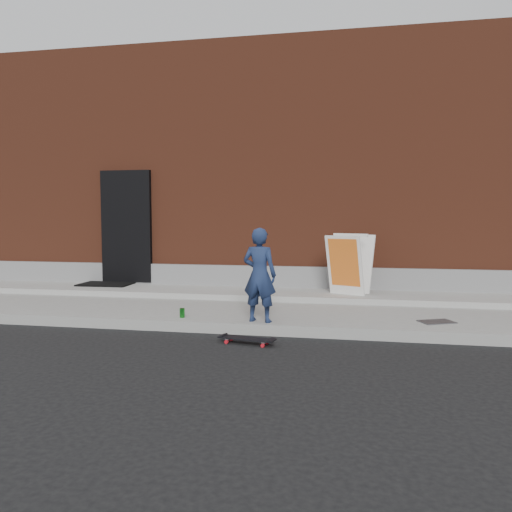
% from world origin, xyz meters
% --- Properties ---
extents(ground, '(80.00, 80.00, 0.00)m').
position_xyz_m(ground, '(0.00, 0.00, 0.00)').
color(ground, black).
rests_on(ground, ground).
extents(sidewalk, '(20.00, 3.00, 0.15)m').
position_xyz_m(sidewalk, '(0.00, 1.50, 0.07)').
color(sidewalk, gray).
rests_on(sidewalk, ground).
extents(apron, '(20.00, 1.20, 0.10)m').
position_xyz_m(apron, '(0.00, 2.40, 0.20)').
color(apron, gray).
rests_on(apron, sidewalk).
extents(building, '(20.00, 8.10, 5.00)m').
position_xyz_m(building, '(-0.00, 6.99, 2.50)').
color(building, brown).
rests_on(building, ground).
extents(child, '(0.52, 0.39, 1.30)m').
position_xyz_m(child, '(0.65, 0.20, 0.80)').
color(child, '#1B294E').
rests_on(child, sidewalk).
extents(skateboard, '(0.73, 0.31, 0.08)m').
position_xyz_m(skateboard, '(0.61, -0.46, 0.07)').
color(skateboard, red).
rests_on(skateboard, ground).
extents(pizza_sign, '(0.88, 0.94, 1.05)m').
position_xyz_m(pizza_sign, '(1.85, 2.32, 0.78)').
color(pizza_sign, white).
rests_on(pizza_sign, apron).
extents(soda_can, '(0.10, 0.10, 0.13)m').
position_xyz_m(soda_can, '(-0.50, 0.27, 0.22)').
color(soda_can, '#17761E').
rests_on(soda_can, sidewalk).
extents(doormat, '(1.02, 0.83, 0.03)m').
position_xyz_m(doormat, '(-2.90, 2.68, 0.26)').
color(doormat, black).
rests_on(doormat, apron).
extents(utility_plate, '(0.53, 0.45, 0.01)m').
position_xyz_m(utility_plate, '(3.04, 0.61, 0.16)').
color(utility_plate, '#4B4C50').
rests_on(utility_plate, sidewalk).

